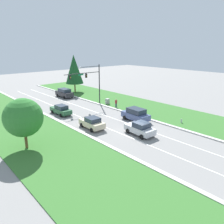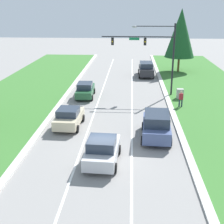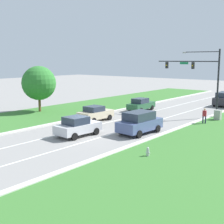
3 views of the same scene
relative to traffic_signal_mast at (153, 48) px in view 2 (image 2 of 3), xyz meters
The scene contains 14 objects.
ground_plane 17.21m from the traffic_signal_mast, 103.96° to the right, with size 160.00×160.00×0.00m, color gray.
curb_strip_right 16.82m from the traffic_signal_mast, 83.91° to the right, with size 0.50×90.00×0.15m.
curb_strip_left 19.29m from the traffic_signal_mast, 121.13° to the right, with size 0.50×90.00×0.15m.
lane_stripe_inner_left 17.71m from the traffic_signal_mast, 109.89° to the right, with size 0.14×81.00×0.01m.
lane_stripe_inner_right 16.89m from the traffic_signal_mast, 97.71° to the right, with size 0.14×81.00×0.01m.
traffic_signal_mast is the anchor object (origin of this frame).
champagne_sedan 13.50m from the traffic_signal_mast, 125.71° to the right, with size 2.17×4.20×1.67m.
charcoal_suv 10.78m from the traffic_signal_mast, 91.08° to the left, with size 2.20×5.00×2.02m.
silver_sedan 17.54m from the traffic_signal_mast, 103.88° to the right, with size 2.30×4.28×1.77m.
forest_sedan 8.72m from the traffic_signal_mast, 169.68° to the right, with size 2.05×4.62×1.66m.
slate_blue_suv 12.99m from the traffic_signal_mast, 91.42° to the right, with size 2.43×4.74×2.03m.
utility_cabinet 5.81m from the traffic_signal_mast, 27.35° to the right, with size 0.70×0.60×1.16m.
pedestrian 6.82m from the traffic_signal_mast, 59.37° to the right, with size 0.41×0.27×1.69m.
conifer_near_right_tree 14.20m from the traffic_signal_mast, 69.88° to the left, with size 4.41×4.41×9.33m.
Camera 2 is at (1.64, -18.70, 9.74)m, focal length 50.00 mm.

